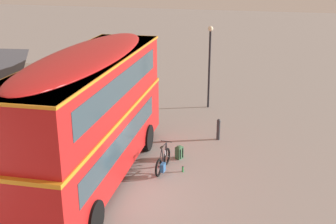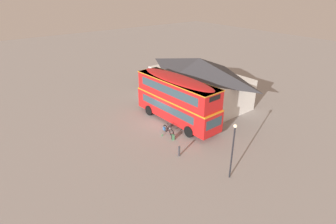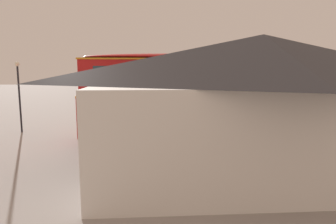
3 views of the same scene
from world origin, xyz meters
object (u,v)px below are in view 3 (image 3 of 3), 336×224
object	(u,v)px
double_decker_bus	(172,93)
backpack_on_ground	(129,127)
street_lamp	(19,89)
water_bottle_green_metal	(146,128)
touring_bicycle	(148,126)
kerb_bollard	(95,121)

from	to	relation	value
double_decker_bus	backpack_on_ground	size ratio (longest dim) A/B	18.23
street_lamp	water_bottle_green_metal	bearing A→B (deg)	-177.26
touring_bicycle	water_bottle_green_metal	world-z (taller)	touring_bicycle
backpack_on_ground	street_lamp	xyz separation A→B (m)	(6.73, -0.03, 2.46)
street_lamp	kerb_bollard	size ratio (longest dim) A/B	4.54
double_decker_bus	backpack_on_ground	bearing A→B (deg)	-43.93
double_decker_bus	street_lamp	bearing A→B (deg)	-15.31
kerb_bollard	street_lamp	bearing A→B (deg)	15.37
touring_bicycle	water_bottle_green_metal	size ratio (longest dim) A/B	7.46
kerb_bollard	double_decker_bus	bearing A→B (deg)	142.95
double_decker_bus	street_lamp	distance (m)	9.71
kerb_bollard	touring_bicycle	bearing A→B (deg)	156.18
backpack_on_ground	kerb_bollard	size ratio (longest dim) A/B	0.57
backpack_on_ground	water_bottle_green_metal	bearing A→B (deg)	-160.05
touring_bicycle	street_lamp	xyz separation A→B (m)	(7.95, -0.38, 2.37)
kerb_bollard	water_bottle_green_metal	bearing A→B (deg)	166.60
touring_bicycle	double_decker_bus	bearing A→B (deg)	122.87
street_lamp	touring_bicycle	bearing A→B (deg)	177.29
double_decker_bus	backpack_on_ground	xyz separation A→B (m)	(2.63, -2.54, -2.36)
water_bottle_green_metal	street_lamp	world-z (taller)	street_lamp
double_decker_bus	street_lamp	size ratio (longest dim) A/B	2.28
street_lamp	kerb_bollard	bearing A→B (deg)	-164.63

